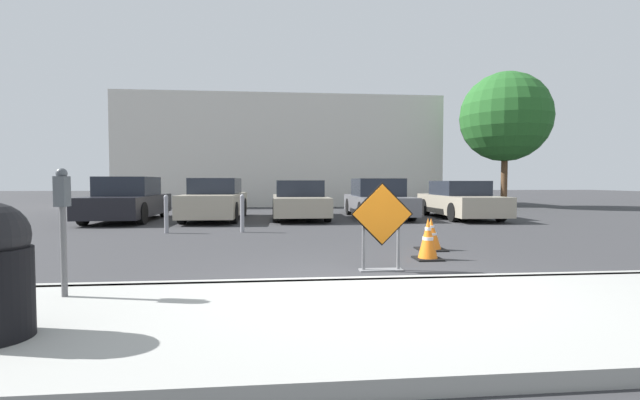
# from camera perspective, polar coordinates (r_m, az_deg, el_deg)

# --- Properties ---
(ground_plane) EXTENTS (96.00, 96.00, 0.00)m
(ground_plane) POSITION_cam_1_polar(r_m,az_deg,el_deg) (15.32, -1.31, -2.54)
(ground_plane) COLOR #333335
(sidewalk_strip) EXTENTS (30.33, 2.71, 0.14)m
(sidewalk_strip) POSITION_cam_1_polar(r_m,az_deg,el_deg) (4.22, 10.56, -15.18)
(sidewalk_strip) COLOR #999993
(sidewalk_strip) RESTS_ON ground_plane
(curb_lip) EXTENTS (30.33, 0.20, 0.14)m
(curb_lip) POSITION_cam_1_polar(r_m,az_deg,el_deg) (5.49, 6.57, -10.99)
(curb_lip) COLOR #999993
(curb_lip) RESTS_ON ground_plane
(road_closed_sign) EXTENTS (0.95, 0.20, 1.33)m
(road_closed_sign) POSITION_cam_1_polar(r_m,az_deg,el_deg) (6.46, 8.24, -3.06)
(road_closed_sign) COLOR black
(road_closed_sign) RESTS_ON ground_plane
(traffic_cone_nearest) EXTENTS (0.45, 0.45, 0.73)m
(traffic_cone_nearest) POSITION_cam_1_polar(r_m,az_deg,el_deg) (7.63, 14.19, -5.08)
(traffic_cone_nearest) COLOR black
(traffic_cone_nearest) RESTS_ON ground_plane
(traffic_cone_second) EXTENTS (0.53, 0.53, 0.63)m
(traffic_cone_second) POSITION_cam_1_polar(r_m,az_deg,el_deg) (8.69, 14.59, -4.49)
(traffic_cone_second) COLOR black
(traffic_cone_second) RESTS_ON ground_plane
(parked_car_nearest) EXTENTS (2.00, 4.48, 1.50)m
(parked_car_nearest) POSITION_cam_1_polar(r_m,az_deg,el_deg) (16.01, -24.27, -0.06)
(parked_car_nearest) COLOR black
(parked_car_nearest) RESTS_ON ground_plane
(parked_car_second) EXTENTS (1.89, 4.61, 1.46)m
(parked_car_second) POSITION_cam_1_polar(r_m,az_deg,el_deg) (15.40, -13.75, -0.04)
(parked_car_second) COLOR #A39984
(parked_car_second) RESTS_ON ground_plane
(parked_car_third) EXTENTS (1.95, 4.55, 1.38)m
(parked_car_third) POSITION_cam_1_polar(r_m,az_deg,el_deg) (15.48, -2.80, -0.09)
(parked_car_third) COLOR #A39984
(parked_car_third) RESTS_ON ground_plane
(parked_car_fourth) EXTENTS (1.97, 4.53, 1.45)m
(parked_car_fourth) POSITION_cam_1_polar(r_m,az_deg,el_deg) (16.07, 7.71, 0.05)
(parked_car_fourth) COLOR slate
(parked_car_fourth) RESTS_ON ground_plane
(parked_car_fifth) EXTENTS (1.91, 4.71, 1.37)m
(parked_car_fifth) POSITION_cam_1_polar(r_m,az_deg,el_deg) (16.50, 18.12, -0.08)
(parked_car_fifth) COLOR #A39984
(parked_car_fifth) RESTS_ON ground_plane
(bollard_nearest) EXTENTS (0.12, 0.12, 1.01)m
(bollard_nearest) POSITION_cam_1_polar(r_m,az_deg,el_deg) (11.47, -10.33, -1.63)
(bollard_nearest) COLOR gray
(bollard_nearest) RESTS_ON ground_plane
(bollard_second) EXTENTS (0.12, 0.12, 1.00)m
(bollard_second) POSITION_cam_1_polar(r_m,az_deg,el_deg) (11.80, -19.82, -1.64)
(bollard_second) COLOR gray
(bollard_second) RESTS_ON ground_plane
(parking_meter) EXTENTS (0.11, 0.15, 1.35)m
(parking_meter) POSITION_cam_1_polar(r_m,az_deg,el_deg) (5.20, -31.11, -1.12)
(parking_meter) COLOR #59595B
(parking_meter) RESTS_ON sidewalk_strip
(building_facade_backdrop) EXTENTS (17.25, 5.00, 5.94)m
(building_facade_backdrop) POSITION_cam_1_polar(r_m,az_deg,el_deg) (24.88, -5.11, 6.24)
(building_facade_backdrop) COLOR beige
(building_facade_backdrop) RESTS_ON ground_plane
(street_tree_behind_lot) EXTENTS (4.55, 4.55, 6.93)m
(street_tree_behind_lot) POSITION_cam_1_polar(r_m,az_deg,el_deg) (24.29, 23.47, 10.10)
(street_tree_behind_lot) COLOR #513823
(street_tree_behind_lot) RESTS_ON ground_plane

